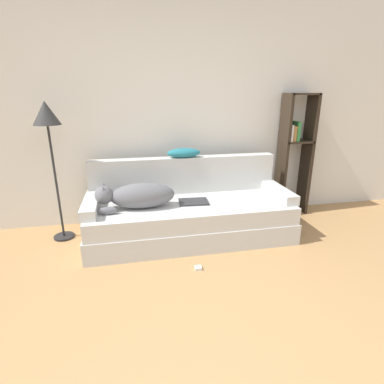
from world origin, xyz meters
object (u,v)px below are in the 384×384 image
Objects in this scene: laptop at (194,202)px; dog at (137,196)px; floor_lamp at (47,124)px; throw_pillow at (184,153)px; bookshelf at (295,149)px; power_adapter at (198,268)px; couch at (190,220)px.

dog is at bearing -171.86° from laptop.
floor_lamp is at bearing 158.84° from dog.
throw_pillow is at bearing 35.76° from dog.
dog is at bearing -165.24° from bookshelf.
floor_lamp is (-2.88, -0.22, 0.38)m from bookshelf.
floor_lamp is at bearing 173.09° from laptop.
couch is at bearing 85.03° from power_adapter.
throw_pillow is (-0.01, 0.35, 0.69)m from couch.
throw_pillow reaches higher than couch.
floor_lamp is (-1.40, -0.08, 0.36)m from throw_pillow.
power_adapter is at bearing -94.97° from couch.
dog reaches higher than power_adapter.
laptop is at bearing -161.01° from bookshelf.
floor_lamp reaches higher than laptop.
dog is 2.43× the size of laptop.
bookshelf is (1.48, 0.48, 0.67)m from couch.
bookshelf is at bearing 36.73° from power_adapter.
laptop is at bearing -11.13° from floor_lamp.
throw_pillow is 6.26× the size of power_adapter.
floor_lamp is 2.06m from power_adapter.
bookshelf is (1.49, 0.14, -0.03)m from throw_pillow.
bookshelf reaches higher than dog.
bookshelf reaches higher than throw_pillow.
couch is 5.76× the size of throw_pillow.
bookshelf is 1.05× the size of floor_lamp.
floor_lamp is at bearing 169.21° from couch.
throw_pillow is 0.26× the size of floor_lamp.
laptop is 1.59m from bookshelf.
couch is at bearing -10.79° from floor_lamp.
floor_lamp reaches higher than dog.
dog reaches higher than couch.
dog is 0.96m from power_adapter.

